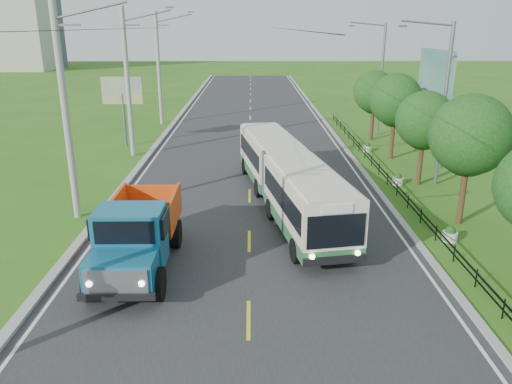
{
  "coord_description": "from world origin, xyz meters",
  "views": [
    {
      "loc": [
        0.1,
        -13.57,
        8.78
      ],
      "look_at": [
        0.3,
        7.0,
        1.9
      ],
      "focal_mm": 35.0,
      "sensor_mm": 36.0,
      "label": 1
    }
  ],
  "objects_px": {
    "pole_far": "(159,68)",
    "planter_near": "(450,235)",
    "pole_mid": "(128,83)",
    "bus": "(287,175)",
    "tree_fourth": "(425,123)",
    "tree_back": "(374,94)",
    "pole_near": "(66,112)",
    "streetlight_far": "(380,75)",
    "planter_mid": "(398,180)",
    "tree_fifth": "(396,102)",
    "planter_far": "(367,148)",
    "billboard_left": "(122,95)",
    "billboard_right": "(435,80)",
    "dump_truck": "(137,231)",
    "tree_third": "(470,139)",
    "streetlight_mid": "(442,100)"
  },
  "relations": [
    {
      "from": "tree_fifth",
      "to": "billboard_left",
      "type": "relative_size",
      "value": 1.12
    },
    {
      "from": "tree_back",
      "to": "billboard_right",
      "type": "xyz_separation_m",
      "value": [
        2.44,
        -6.14,
        1.69
      ]
    },
    {
      "from": "tree_back",
      "to": "planter_far",
      "type": "relative_size",
      "value": 8.21
    },
    {
      "from": "tree_fourth",
      "to": "bus",
      "type": "bearing_deg",
      "value": -153.71
    },
    {
      "from": "tree_back",
      "to": "tree_fourth",
      "type": "bearing_deg",
      "value": -90.0
    },
    {
      "from": "planter_mid",
      "to": "planter_far",
      "type": "height_order",
      "value": "same"
    },
    {
      "from": "tree_back",
      "to": "bus",
      "type": "distance_m",
      "value": 17.94
    },
    {
      "from": "bus",
      "to": "dump_truck",
      "type": "height_order",
      "value": "bus"
    },
    {
      "from": "pole_near",
      "to": "pole_far",
      "type": "xyz_separation_m",
      "value": [
        0.0,
        24.0,
        0.0
      ]
    },
    {
      "from": "pole_far",
      "to": "streetlight_far",
      "type": "relative_size",
      "value": 1.1
    },
    {
      "from": "planter_mid",
      "to": "dump_truck",
      "type": "distance_m",
      "value": 16.54
    },
    {
      "from": "pole_near",
      "to": "tree_back",
      "type": "bearing_deg",
      "value": 43.41
    },
    {
      "from": "tree_fourth",
      "to": "tree_back",
      "type": "height_order",
      "value": "tree_back"
    },
    {
      "from": "tree_back",
      "to": "planter_near",
      "type": "distance_m",
      "value": 20.46
    },
    {
      "from": "tree_fifth",
      "to": "billboard_right",
      "type": "height_order",
      "value": "billboard_right"
    },
    {
      "from": "streetlight_mid",
      "to": "tree_fifth",
      "type": "bearing_deg",
      "value": 97.29
    },
    {
      "from": "planter_far",
      "to": "dump_truck",
      "type": "distance_m",
      "value": 22.48
    },
    {
      "from": "dump_truck",
      "to": "tree_fourth",
      "type": "bearing_deg",
      "value": 36.9
    },
    {
      "from": "planter_mid",
      "to": "tree_fifth",
      "type": "bearing_deg",
      "value": 78.44
    },
    {
      "from": "planter_mid",
      "to": "tree_back",
      "type": "bearing_deg",
      "value": 84.09
    },
    {
      "from": "pole_far",
      "to": "planter_near",
      "type": "relative_size",
      "value": 14.93
    },
    {
      "from": "pole_mid",
      "to": "streetlight_far",
      "type": "relative_size",
      "value": 1.1
    },
    {
      "from": "streetlight_far",
      "to": "bus",
      "type": "distance_m",
      "value": 20.1
    },
    {
      "from": "streetlight_mid",
      "to": "planter_near",
      "type": "xyz_separation_m",
      "value": [
        -2.04,
        -8.0,
        -4.62
      ]
    },
    {
      "from": "tree_fourth",
      "to": "tree_back",
      "type": "bearing_deg",
      "value": 90.0
    },
    {
      "from": "planter_far",
      "to": "billboard_right",
      "type": "distance_m",
      "value": 6.58
    },
    {
      "from": "tree_back",
      "to": "streetlight_far",
      "type": "xyz_separation_m",
      "value": [
        0.79,
        1.86,
        1.25
      ]
    },
    {
      "from": "tree_fifth",
      "to": "billboard_left",
      "type": "xyz_separation_m",
      "value": [
        -19.36,
        3.86,
        0.01
      ]
    },
    {
      "from": "pole_far",
      "to": "billboard_right",
      "type": "height_order",
      "value": "pole_far"
    },
    {
      "from": "pole_mid",
      "to": "bus",
      "type": "height_order",
      "value": "pole_mid"
    },
    {
      "from": "tree_back",
      "to": "tree_fifth",
      "type": "bearing_deg",
      "value": -90.0
    },
    {
      "from": "streetlight_mid",
      "to": "planter_mid",
      "type": "xyz_separation_m",
      "value": [
        -2.04,
        -0.0,
        -4.62
      ]
    },
    {
      "from": "tree_fourth",
      "to": "planter_mid",
      "type": "xyz_separation_m",
      "value": [
        -1.26,
        -0.14,
        -3.3
      ]
    },
    {
      "from": "tree_fourth",
      "to": "tree_back",
      "type": "relative_size",
      "value": 0.98
    },
    {
      "from": "tree_fourth",
      "to": "billboard_left",
      "type": "distance_m",
      "value": 21.72
    },
    {
      "from": "streetlight_mid",
      "to": "dump_truck",
      "type": "xyz_separation_m",
      "value": [
        -14.79,
        -10.47,
        -3.34
      ]
    },
    {
      "from": "tree_fourth",
      "to": "planter_mid",
      "type": "bearing_deg",
      "value": -173.61
    },
    {
      "from": "pole_mid",
      "to": "dump_truck",
      "type": "bearing_deg",
      "value": -76.75
    },
    {
      "from": "pole_mid",
      "to": "billboard_right",
      "type": "xyz_separation_m",
      "value": [
        20.56,
        -1.0,
        0.25
      ]
    },
    {
      "from": "planter_far",
      "to": "streetlight_far",
      "type": "bearing_deg",
      "value": 71.2
    },
    {
      "from": "tree_third",
      "to": "tree_back",
      "type": "xyz_separation_m",
      "value": [
        -0.0,
        18.0,
        -0.33
      ]
    },
    {
      "from": "tree_third",
      "to": "tree_back",
      "type": "bearing_deg",
      "value": 90.0
    },
    {
      "from": "tree_back",
      "to": "planter_near",
      "type": "xyz_separation_m",
      "value": [
        -1.26,
        -20.14,
        -3.37
      ]
    },
    {
      "from": "streetlight_mid",
      "to": "planter_near",
      "type": "relative_size",
      "value": 13.54
    },
    {
      "from": "billboard_right",
      "to": "pole_mid",
      "type": "bearing_deg",
      "value": 177.22
    },
    {
      "from": "tree_third",
      "to": "planter_far",
      "type": "distance_m",
      "value": 14.4
    },
    {
      "from": "tree_third",
      "to": "bus",
      "type": "xyz_separation_m",
      "value": [
        -7.99,
        2.05,
        -2.25
      ]
    },
    {
      "from": "tree_fifth",
      "to": "dump_truck",
      "type": "height_order",
      "value": "tree_fifth"
    },
    {
      "from": "streetlight_mid",
      "to": "billboard_right",
      "type": "xyz_separation_m",
      "value": [
        1.66,
        6.0,
        0.44
      ]
    },
    {
      "from": "pole_mid",
      "to": "dump_truck",
      "type": "xyz_separation_m",
      "value": [
        4.11,
        -17.47,
        -3.53
      ]
    }
  ]
}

